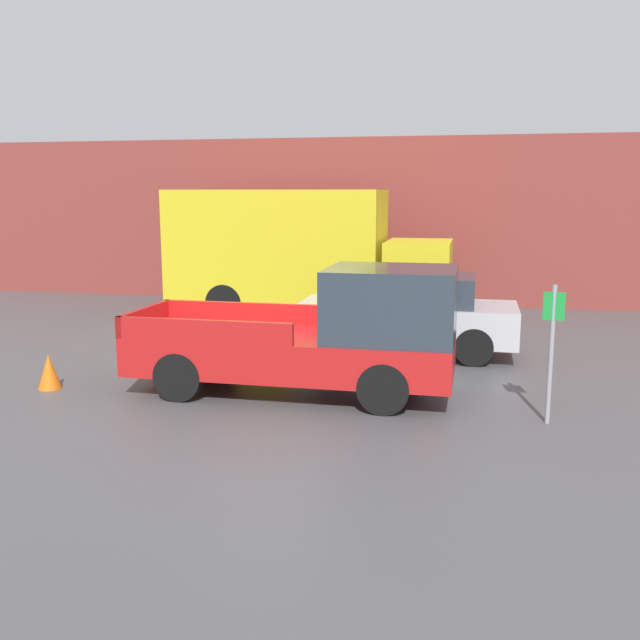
# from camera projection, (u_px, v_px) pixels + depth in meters

# --- Properties ---
(ground_plane) EXTENTS (60.00, 60.00, 0.00)m
(ground_plane) POSITION_uv_depth(u_px,v_px,m) (284.00, 385.00, 12.36)
(ground_plane) COLOR #4C4C4F
(building_wall) EXTENTS (28.00, 0.15, 4.89)m
(building_wall) POSITION_uv_depth(u_px,v_px,m) (368.00, 221.00, 21.17)
(building_wall) COLOR brown
(building_wall) RESTS_ON ground
(pickup_truck) EXTENTS (5.30, 1.94, 2.13)m
(pickup_truck) POSITION_uv_depth(u_px,v_px,m) (324.00, 336.00, 11.62)
(pickup_truck) COLOR red
(pickup_truck) RESTS_ON ground
(car) EXTENTS (4.41, 1.84, 1.64)m
(car) POSITION_uv_depth(u_px,v_px,m) (409.00, 313.00, 14.63)
(car) COLOR #B7BABF
(car) RESTS_ON ground
(delivery_truck) EXTENTS (7.34, 2.41, 3.36)m
(delivery_truck) POSITION_uv_depth(u_px,v_px,m) (296.00, 250.00, 18.84)
(delivery_truck) COLOR gold
(delivery_truck) RESTS_ON ground
(parking_sign) EXTENTS (0.30, 0.07, 2.02)m
(parking_sign) POSITION_uv_depth(u_px,v_px,m) (551.00, 346.00, 10.11)
(parking_sign) COLOR gray
(parking_sign) RESTS_ON ground
(traffic_cone) EXTENTS (0.39, 0.39, 0.60)m
(traffic_cone) POSITION_uv_depth(u_px,v_px,m) (49.00, 371.00, 12.08)
(traffic_cone) COLOR orange
(traffic_cone) RESTS_ON ground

